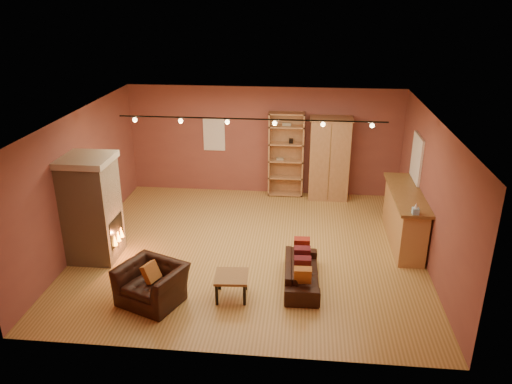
# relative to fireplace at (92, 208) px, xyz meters

# --- Properties ---
(floor) EXTENTS (7.00, 7.00, 0.00)m
(floor) POSITION_rel_fireplace_xyz_m (3.04, 0.60, -1.06)
(floor) COLOR olive
(floor) RESTS_ON ground
(ceiling) EXTENTS (7.00, 7.00, 0.00)m
(ceiling) POSITION_rel_fireplace_xyz_m (3.04, 0.60, 1.74)
(ceiling) COLOR brown
(ceiling) RESTS_ON back_wall
(back_wall) EXTENTS (7.00, 0.02, 2.80)m
(back_wall) POSITION_rel_fireplace_xyz_m (3.04, 3.85, 0.34)
(back_wall) COLOR brown
(back_wall) RESTS_ON floor
(left_wall) EXTENTS (0.02, 6.50, 2.80)m
(left_wall) POSITION_rel_fireplace_xyz_m (-0.46, 0.60, 0.34)
(left_wall) COLOR brown
(left_wall) RESTS_ON floor
(right_wall) EXTENTS (0.02, 6.50, 2.80)m
(right_wall) POSITION_rel_fireplace_xyz_m (6.54, 0.60, 0.34)
(right_wall) COLOR brown
(right_wall) RESTS_ON floor
(fireplace) EXTENTS (1.01, 0.98, 2.12)m
(fireplace) POSITION_rel_fireplace_xyz_m (0.00, 0.00, 0.00)
(fireplace) COLOR tan
(fireplace) RESTS_ON floor
(back_window) EXTENTS (0.56, 0.04, 0.86)m
(back_window) POSITION_rel_fireplace_xyz_m (1.74, 3.83, 0.49)
(back_window) COLOR white
(back_window) RESTS_ON back_wall
(bookcase) EXTENTS (0.90, 0.35, 2.20)m
(bookcase) POSITION_rel_fireplace_xyz_m (3.62, 3.73, 0.06)
(bookcase) COLOR tan
(bookcase) RESTS_ON floor
(armoire) EXTENTS (1.05, 0.60, 2.13)m
(armoire) POSITION_rel_fireplace_xyz_m (4.72, 3.58, 0.01)
(armoire) COLOR tan
(armoire) RESTS_ON floor
(bar_counter) EXTENTS (0.64, 2.39, 1.14)m
(bar_counter) POSITION_rel_fireplace_xyz_m (6.24, 1.28, -0.48)
(bar_counter) COLOR tan
(bar_counter) RESTS_ON floor
(tissue_box) EXTENTS (0.11, 0.11, 0.21)m
(tissue_box) POSITION_rel_fireplace_xyz_m (6.19, 0.18, 0.17)
(tissue_box) COLOR #8CBFE1
(tissue_box) RESTS_ON bar_counter
(right_window) EXTENTS (0.05, 0.90, 1.00)m
(right_window) POSITION_rel_fireplace_xyz_m (6.51, 2.00, 0.59)
(right_window) COLOR white
(right_window) RESTS_ON right_wall
(loveseat) EXTENTS (0.50, 1.58, 0.69)m
(loveseat) POSITION_rel_fireplace_xyz_m (4.12, -0.61, -0.73)
(loveseat) COLOR black
(loveseat) RESTS_ON floor
(armchair) EXTENTS (1.22, 1.02, 0.91)m
(armchair) POSITION_rel_fireplace_xyz_m (1.57, -1.42, -0.60)
(armchair) COLOR black
(armchair) RESTS_ON floor
(coffee_table) EXTENTS (0.61, 0.61, 0.43)m
(coffee_table) POSITION_rel_fireplace_xyz_m (2.91, -1.17, -0.69)
(coffee_table) COLOR brown
(coffee_table) RESTS_ON floor
(track_rail) EXTENTS (5.20, 0.09, 0.13)m
(track_rail) POSITION_rel_fireplace_xyz_m (3.04, 0.80, 1.63)
(track_rail) COLOR black
(track_rail) RESTS_ON ceiling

